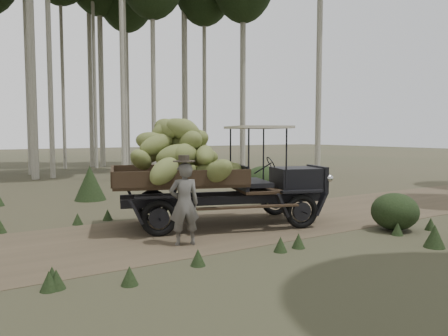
# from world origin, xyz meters

# --- Properties ---
(ground) EXTENTS (120.00, 120.00, 0.00)m
(ground) POSITION_xyz_m (0.00, 0.00, 0.00)
(ground) COLOR #473D2B
(ground) RESTS_ON ground
(dirt_track) EXTENTS (70.00, 4.00, 0.01)m
(dirt_track) POSITION_xyz_m (0.00, 0.00, 0.00)
(dirt_track) COLOR brown
(dirt_track) RESTS_ON ground
(banana_truck) EXTENTS (5.67, 3.40, 2.78)m
(banana_truck) POSITION_xyz_m (1.56, 0.29, 1.58)
(banana_truck) COLOR black
(banana_truck) RESTS_ON ground
(farmer) EXTENTS (0.71, 0.56, 1.86)m
(farmer) POSITION_xyz_m (0.31, -1.07, 0.88)
(farmer) COLOR #55534E
(farmer) RESTS_ON ground
(undergrowth) EXTENTS (20.20, 17.82, 1.33)m
(undergrowth) POSITION_xyz_m (-2.00, 1.11, 0.50)
(undergrowth) COLOR #233319
(undergrowth) RESTS_ON ground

